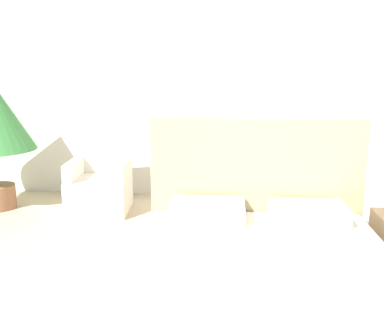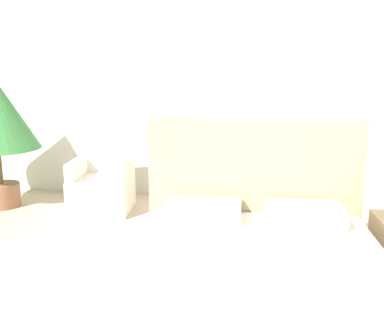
# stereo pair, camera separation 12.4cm
# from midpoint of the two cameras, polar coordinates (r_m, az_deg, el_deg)

# --- Properties ---
(wall_back) EXTENTS (10.00, 0.06, 2.90)m
(wall_back) POSITION_cam_midpoint_polar(r_m,az_deg,el_deg) (5.60, -1.51, 10.14)
(wall_back) COLOR silver
(wall_back) RESTS_ON ground_plane
(bed) EXTENTS (1.77, 2.05, 1.26)m
(bed) POSITION_cam_midpoint_polar(r_m,az_deg,el_deg) (2.91, 8.03, -16.00)
(bed) COLOR #8C7A5B
(bed) RESTS_ON ground_plane
(armchair_near_window_left) EXTENTS (0.73, 0.71, 0.85)m
(armchair_near_window_left) POSITION_cam_midpoint_polar(r_m,az_deg,el_deg) (5.22, -12.84, -3.43)
(armchair_near_window_left) COLOR silver
(armchair_near_window_left) RESTS_ON ground_plane
(armchair_near_window_right) EXTENTS (0.69, 0.67, 0.85)m
(armchair_near_window_right) POSITION_cam_midpoint_polar(r_m,az_deg,el_deg) (5.00, -0.41, -3.82)
(armchair_near_window_right) COLOR silver
(armchair_near_window_right) RESTS_ON ground_plane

